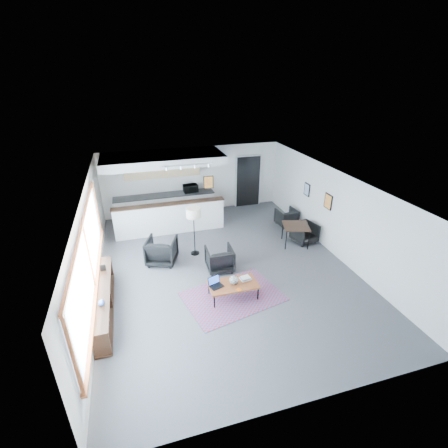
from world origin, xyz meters
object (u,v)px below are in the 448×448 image
object	(u,v)px
armchair_left	(162,249)
microwave	(190,188)
laptop	(215,283)
armchair_right	(220,258)
coffee_table	(233,285)
ceramic_pot	(234,280)
book_stack	(245,278)
dining_table	(296,227)
dining_chair_near	(305,233)
dining_chair_far	(286,218)
floor_lamp	(193,214)

from	to	relation	value
armchair_left	microwave	world-z (taller)	microwave
laptop	microwave	distance (m)	5.49
armchair_left	armchair_right	xyz separation A→B (m)	(1.55, -0.87, -0.05)
coffee_table	ceramic_pot	bearing A→B (deg)	-12.40
book_stack	microwave	size ratio (longest dim) A/B	0.55
dining_table	dining_chair_near	distance (m)	0.49
armchair_left	dining_chair_far	world-z (taller)	armchair_left
dining_chair_near	armchair_right	bearing A→B (deg)	-177.45
ceramic_pot	armchair_right	world-z (taller)	armchair_right
book_stack	dining_chair_far	distance (m)	4.40
dining_chair_far	microwave	distance (m)	3.86
laptop	ceramic_pot	world-z (taller)	laptop
armchair_right	dining_chair_far	size ratio (longest dim) A/B	1.28
coffee_table	floor_lamp	bearing A→B (deg)	101.74
book_stack	armchair_right	xyz separation A→B (m)	(-0.35, 1.23, -0.06)
ceramic_pot	armchair_right	bearing A→B (deg)	89.93
coffee_table	laptop	world-z (taller)	laptop
dining_table	armchair_right	bearing A→B (deg)	-165.09
dining_chair_near	dining_chair_far	size ratio (longest dim) A/B	1.04
ceramic_pot	book_stack	xyz separation A→B (m)	(0.35, 0.10, -0.07)
dining_chair_near	coffee_table	bearing A→B (deg)	-157.95
book_stack	armchair_left	size ratio (longest dim) A/B	0.35
ceramic_pot	microwave	distance (m)	5.53
ceramic_pot	floor_lamp	xyz separation A→B (m)	(-0.50, 2.40, 0.85)
coffee_table	book_stack	xyz separation A→B (m)	(0.36, 0.10, 0.07)
microwave	laptop	bearing A→B (deg)	-99.90
ceramic_pot	book_stack	world-z (taller)	ceramic_pot
dining_table	microwave	distance (m)	4.45
book_stack	dining_chair_far	world-z (taller)	dining_chair_far
coffee_table	ceramic_pot	xyz separation A→B (m)	(0.02, -0.00, 0.14)
laptop	armchair_left	xyz separation A→B (m)	(-1.08, 2.12, -0.04)
laptop	dining_chair_far	bearing A→B (deg)	23.06
laptop	armchair_right	size ratio (longest dim) A/B	0.52
coffee_table	floor_lamp	size ratio (longest dim) A/B	0.79
coffee_table	book_stack	world-z (taller)	book_stack
microwave	dining_chair_far	bearing A→B (deg)	-37.57
laptop	floor_lamp	world-z (taller)	floor_lamp
ceramic_pot	armchair_left	bearing A→B (deg)	125.20
floor_lamp	microwave	distance (m)	3.15
armchair_left	dining_table	distance (m)	4.36
coffee_table	dining_chair_far	bearing A→B (deg)	47.52
floor_lamp	microwave	size ratio (longest dim) A/B	2.89
dining_chair_near	laptop	bearing A→B (deg)	-162.14
dining_table	laptop	bearing A→B (deg)	-148.54
ceramic_pot	floor_lamp	size ratio (longest dim) A/B	0.14
coffee_table	dining_chair_near	bearing A→B (deg)	33.75
coffee_table	dining_table	distance (m)	3.51
coffee_table	ceramic_pot	distance (m)	0.14
book_stack	dining_chair_far	bearing A→B (deg)	49.93
armchair_left	dining_table	size ratio (longest dim) A/B	0.86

